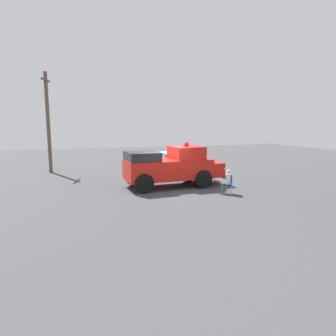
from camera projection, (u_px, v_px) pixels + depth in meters
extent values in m
plane|color=#424244|center=(166.00, 188.00, 16.36)|extent=(60.00, 60.00, 0.00)
cylinder|color=black|center=(188.00, 174.00, 18.25)|extent=(0.38, 1.06, 1.04)
cylinder|color=black|center=(203.00, 179.00, 16.41)|extent=(0.38, 1.06, 1.04)
cylinder|color=black|center=(134.00, 177.00, 17.00)|extent=(0.38, 1.06, 1.04)
cylinder|color=black|center=(144.00, 184.00, 15.16)|extent=(0.38, 1.06, 1.04)
cube|color=red|center=(168.00, 169.00, 16.62)|extent=(2.40, 5.02, 1.10)
cube|color=red|center=(211.00, 169.00, 17.66)|extent=(1.81, 1.01, 0.84)
cube|color=red|center=(186.00, 153.00, 16.90)|extent=(2.00, 1.82, 0.76)
cube|color=#232328|center=(142.00, 157.00, 15.96)|extent=(2.06, 1.82, 0.60)
cube|color=silver|center=(218.00, 168.00, 17.82)|extent=(1.44, 0.21, 0.64)
cube|color=silver|center=(219.00, 175.00, 17.92)|extent=(2.25, 0.34, 0.24)
sphere|color=white|center=(211.00, 165.00, 18.53)|extent=(0.28, 0.28, 0.26)
sphere|color=white|center=(225.00, 169.00, 17.09)|extent=(0.28, 0.28, 0.26)
sphere|color=red|center=(186.00, 144.00, 16.83)|extent=(0.30, 0.30, 0.28)
cylinder|color=black|center=(176.00, 163.00, 24.47)|extent=(0.56, 0.72, 0.68)
cylinder|color=black|center=(191.00, 165.00, 23.35)|extent=(0.56, 0.72, 0.68)
cylinder|color=black|center=(151.00, 167.00, 22.39)|extent=(0.56, 0.72, 0.68)
cylinder|color=black|center=(166.00, 169.00, 21.27)|extent=(0.56, 0.72, 0.68)
cube|color=#196BAD|center=(171.00, 162.00, 22.83)|extent=(3.60, 4.55, 0.64)
cube|color=#196BAD|center=(183.00, 156.00, 23.81)|extent=(2.11, 2.02, 0.20)
cube|color=white|center=(168.00, 156.00, 22.53)|extent=(2.28, 2.42, 0.56)
cube|color=silver|center=(188.00, 163.00, 24.42)|extent=(1.74, 1.06, 0.20)
cylinder|color=#B7BABF|center=(222.00, 190.00, 14.88)|extent=(0.04, 0.04, 0.44)
cylinder|color=#B7BABF|center=(223.00, 189.00, 15.30)|extent=(0.04, 0.04, 0.44)
cylinder|color=#B7BABF|center=(231.00, 191.00, 14.76)|extent=(0.04, 0.04, 0.44)
cylinder|color=#B7BABF|center=(231.00, 189.00, 15.18)|extent=(0.04, 0.04, 0.44)
cube|color=#1959A5|center=(227.00, 185.00, 15.00)|extent=(0.67, 0.67, 0.04)
cube|color=#1959A5|center=(232.00, 180.00, 14.89)|extent=(0.42, 0.30, 0.56)
cube|color=#B7BABF|center=(226.00, 183.00, 14.74)|extent=(0.27, 0.39, 0.03)
cube|color=#B7BABF|center=(227.00, 181.00, 15.20)|extent=(0.27, 0.39, 0.03)
cylinder|color=#B7BABF|center=(137.00, 164.00, 24.57)|extent=(0.04, 0.04, 0.44)
cylinder|color=#B7BABF|center=(136.00, 165.00, 24.14)|extent=(0.04, 0.04, 0.44)
cylinder|color=#B7BABF|center=(132.00, 164.00, 24.62)|extent=(0.04, 0.04, 0.44)
cylinder|color=#B7BABF|center=(131.00, 165.00, 24.18)|extent=(0.04, 0.04, 0.44)
cube|color=orange|center=(134.00, 162.00, 24.34)|extent=(0.63, 0.63, 0.04)
cube|color=orange|center=(131.00, 159.00, 24.33)|extent=(0.46, 0.23, 0.56)
cube|color=#B7BABF|center=(135.00, 160.00, 24.55)|extent=(0.21, 0.42, 0.03)
cube|color=#B7BABF|center=(133.00, 160.00, 24.08)|extent=(0.21, 0.42, 0.03)
cylinder|color=#B7BABF|center=(149.00, 173.00, 20.14)|extent=(0.03, 0.03, 0.44)
cylinder|color=#B7BABF|center=(142.00, 173.00, 20.05)|extent=(0.03, 0.03, 0.44)
cylinder|color=#B7BABF|center=(148.00, 172.00, 20.57)|extent=(0.03, 0.03, 0.44)
cylinder|color=#B7BABF|center=(142.00, 172.00, 20.48)|extent=(0.03, 0.03, 0.44)
cube|color=beige|center=(145.00, 170.00, 20.27)|extent=(0.53, 0.53, 0.04)
cube|color=beige|center=(145.00, 165.00, 20.46)|extent=(0.09, 0.48, 0.56)
cube|color=#B7BABF|center=(148.00, 167.00, 20.30)|extent=(0.44, 0.08, 0.03)
cube|color=#B7BABF|center=(142.00, 167.00, 20.20)|extent=(0.44, 0.08, 0.03)
cylinder|color=#383842|center=(221.00, 190.00, 15.01)|extent=(0.18, 0.18, 0.45)
cylinder|color=#383842|center=(222.00, 189.00, 15.20)|extent=(0.18, 0.18, 0.45)
cube|color=#383842|center=(224.00, 185.00, 14.92)|extent=(0.37, 0.45, 0.13)
cube|color=#383842|center=(225.00, 184.00, 15.11)|extent=(0.37, 0.45, 0.13)
cube|color=silver|center=(229.00, 179.00, 14.92)|extent=(0.45, 0.41, 0.54)
sphere|color=beige|center=(228.00, 172.00, 14.87)|extent=(0.31, 0.31, 0.22)
cylinder|color=#2D334C|center=(169.00, 170.00, 20.37)|extent=(0.17, 0.17, 0.88)
cylinder|color=#2D334C|center=(168.00, 169.00, 20.56)|extent=(0.17, 0.17, 0.88)
cube|color=maroon|center=(168.00, 159.00, 20.36)|extent=(0.46, 0.33, 0.56)
cylinder|color=maroon|center=(170.00, 161.00, 20.13)|extent=(0.12, 0.12, 0.60)
cylinder|color=maroon|center=(167.00, 160.00, 20.60)|extent=(0.12, 0.12, 0.60)
sphere|color=tan|center=(168.00, 154.00, 20.30)|extent=(0.27, 0.27, 0.23)
cylinder|color=brown|center=(48.00, 123.00, 21.25)|extent=(0.26, 0.26, 7.37)
cube|color=brown|center=(45.00, 80.00, 20.79)|extent=(1.69, 0.49, 0.12)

